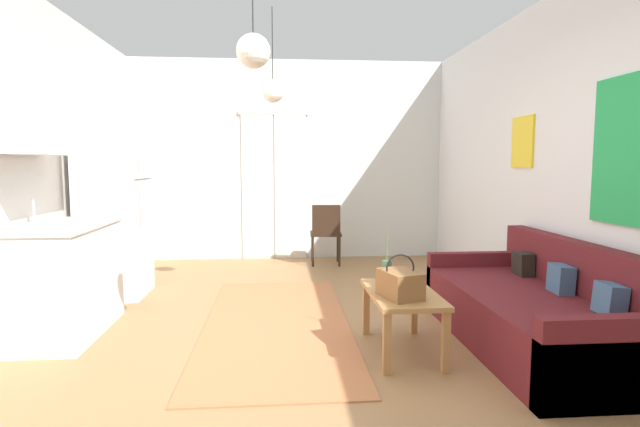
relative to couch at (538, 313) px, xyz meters
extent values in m
cube|color=#996D44|center=(-1.81, -0.04, -0.31)|extent=(5.08, 8.14, 0.10)
cube|color=silver|center=(-1.81, 3.78, 1.17)|extent=(4.68, 0.10, 2.86)
cube|color=white|center=(-2.26, 3.72, 0.78)|extent=(0.45, 0.02, 2.08)
cube|color=white|center=(-1.78, 3.72, 0.78)|extent=(0.45, 0.02, 2.08)
cube|color=white|center=(-2.02, 3.72, 1.86)|extent=(1.01, 0.03, 0.06)
cube|color=silver|center=(0.48, -0.04, 1.17)|extent=(0.10, 7.74, 2.86)
cube|color=green|center=(0.42, -0.35, 1.22)|extent=(0.02, 0.84, 1.03)
cube|color=yellow|center=(0.42, 1.18, 1.34)|extent=(0.02, 0.41, 0.50)
cube|color=yellow|center=(-4.04, 0.63, 1.57)|extent=(0.02, 0.32, 0.40)
cube|color=#B26B42|center=(-1.98, 0.69, -0.25)|extent=(1.23, 2.93, 0.01)
cube|color=#5B191E|center=(-0.09, 0.00, -0.05)|extent=(0.93, 2.09, 0.42)
cube|color=#5B191E|center=(0.31, 0.00, 0.14)|extent=(0.15, 2.09, 0.80)
cube|color=#5B191E|center=(-0.09, -0.99, 0.02)|extent=(0.93, 0.11, 0.55)
cube|color=#5B191E|center=(-0.09, 0.99, 0.02)|extent=(0.93, 0.11, 0.55)
cube|color=#3D5B7F|center=(0.16, -0.56, 0.26)|extent=(0.15, 0.21, 0.21)
cube|color=#3D5B7F|center=(0.16, -0.01, 0.26)|extent=(0.14, 0.22, 0.21)
cube|color=black|center=(0.16, 0.58, 0.26)|extent=(0.13, 0.20, 0.20)
cube|color=#A87542|center=(-1.06, -0.02, 0.18)|extent=(0.48, 0.86, 0.04)
cube|color=#A87542|center=(-1.26, -0.41, -0.05)|extent=(0.05, 0.05, 0.42)
cube|color=#A87542|center=(-0.86, -0.41, -0.05)|extent=(0.05, 0.05, 0.42)
cube|color=#A87542|center=(-1.26, 0.37, -0.05)|extent=(0.05, 0.05, 0.42)
cube|color=#A87542|center=(-0.86, 0.37, -0.05)|extent=(0.05, 0.05, 0.42)
cylinder|color=#47704C|center=(-1.13, 0.18, 0.29)|extent=(0.07, 0.07, 0.19)
cylinder|color=#477F42|center=(-1.13, 0.18, 0.50)|extent=(0.01, 0.01, 0.22)
cube|color=brown|center=(-1.12, -0.17, 0.29)|extent=(0.30, 0.37, 0.19)
torus|color=black|center=(-1.12, -0.17, 0.40)|extent=(0.20, 0.01, 0.20)
cube|color=white|center=(-3.67, 1.79, 0.61)|extent=(0.61, 0.66, 1.74)
cube|color=#4C4C51|center=(-3.36, 1.79, 0.97)|extent=(0.01, 0.63, 0.01)
cylinder|color=#B7BABF|center=(-3.34, 1.61, 1.18)|extent=(0.02, 0.02, 0.24)
cylinder|color=#B7BABF|center=(-3.34, 1.61, 0.66)|extent=(0.02, 0.02, 0.38)
cube|color=silver|center=(-3.70, 0.58, 0.18)|extent=(0.60, 1.10, 0.88)
cube|color=#B7BABF|center=(-3.70, 0.58, 0.63)|extent=(0.63, 1.13, 0.03)
cube|color=#999BA0|center=(-3.70, 0.68, 0.59)|extent=(0.36, 0.40, 0.10)
cylinder|color=#B7BABF|center=(-3.94, 0.68, 0.75)|extent=(0.02, 0.02, 0.20)
cube|color=silver|center=(-3.84, 0.58, 1.48)|extent=(0.32, 0.99, 0.56)
cylinder|color=black|center=(-1.13, 3.38, -0.05)|extent=(0.03, 0.03, 0.41)
cylinder|color=black|center=(-1.49, 3.40, -0.05)|extent=(0.03, 0.03, 0.41)
cylinder|color=black|center=(-1.15, 3.04, -0.05)|extent=(0.03, 0.03, 0.41)
cylinder|color=black|center=(-1.51, 3.06, -0.05)|extent=(0.03, 0.03, 0.41)
cube|color=black|center=(-1.32, 3.22, 0.17)|extent=(0.44, 0.42, 0.04)
cube|color=black|center=(-1.33, 3.04, 0.38)|extent=(0.38, 0.05, 0.40)
sphere|color=white|center=(-2.10, -0.39, 1.81)|extent=(0.21, 0.21, 0.21)
cylinder|color=black|center=(-2.00, 1.36, 2.27)|extent=(0.01, 0.01, 0.67)
sphere|color=white|center=(-2.00, 1.36, 1.82)|extent=(0.22, 0.22, 0.22)
camera|label=1|loc=(-1.95, -3.51, 1.13)|focal=27.82mm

